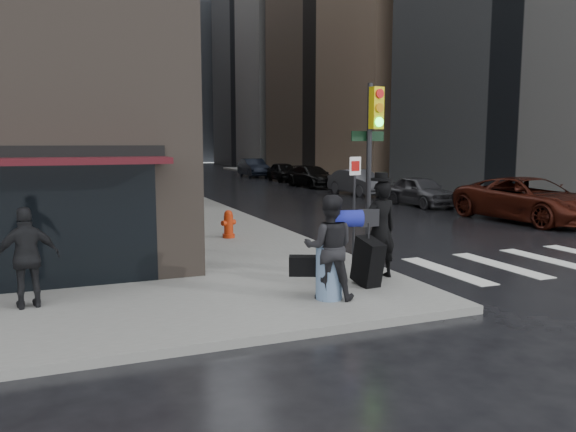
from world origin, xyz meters
name	(u,v)px	position (x,y,z in m)	size (l,w,h in m)	color
ground	(330,297)	(0.00, 0.00, 0.00)	(140.00, 140.00, 0.00)	black
sidewalk_left	(144,188)	(0.00, 27.00, 0.07)	(4.00, 50.00, 0.15)	slate
sidewalk_right	(334,182)	(13.50, 27.00, 0.07)	(3.00, 50.00, 0.15)	slate
crosswalk	(572,258)	(7.50, 1.00, 0.00)	(8.50, 3.00, 0.01)	silver
bldg_right_far	(315,68)	(26.00, 58.00, 12.50)	(22.00, 20.00, 25.00)	slate
bldg_distant	(136,53)	(6.00, 78.00, 16.00)	(40.00, 12.00, 32.00)	slate
man_overcoat	(378,234)	(1.26, 0.38, 1.10)	(1.17, 1.21, 2.26)	black
man_jeans	(329,247)	(-0.32, -0.58, 1.11)	(1.31, 1.13, 1.91)	black
man_greycoat	(28,258)	(-5.36, 0.84, 1.03)	(1.09, 0.58, 1.76)	black
traffic_light	(371,148)	(1.88, 1.80, 2.85)	(1.04, 0.54, 4.18)	black
fire_hydrant	(229,225)	(-0.22, 6.48, 0.52)	(0.48, 0.37, 0.83)	#B42B0B
parked_car_0	(530,200)	(11.59, 6.60, 0.83)	(2.77, 6.00, 1.67)	#41150D
parked_car_1	(421,191)	(10.89, 12.60, 0.70)	(1.66, 4.14, 1.41)	#454449
parked_car_2	(358,182)	(10.83, 18.61, 0.71)	(1.51, 4.34, 1.43)	#494A4E
parked_car_3	(312,177)	(10.67, 24.61, 0.70)	(1.97, 4.84, 1.41)	black
parked_car_4	(284,172)	(10.96, 30.62, 0.73)	(1.72, 4.26, 1.45)	black
parked_car_5	(253,168)	(10.51, 36.62, 0.79)	(1.66, 4.77, 1.57)	black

